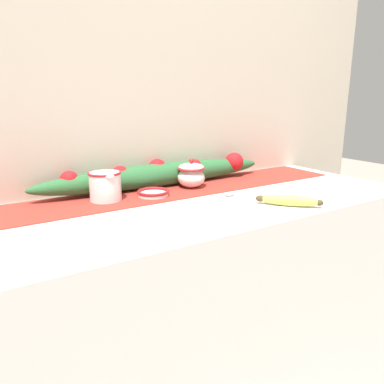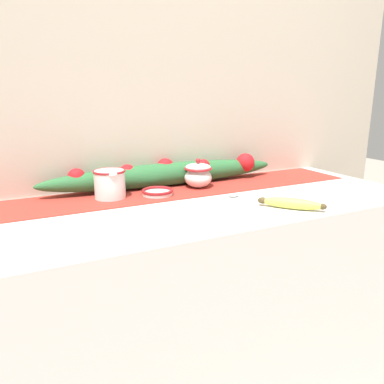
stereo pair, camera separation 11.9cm
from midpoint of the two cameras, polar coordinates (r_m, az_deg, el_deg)
The scene contains 9 objects.
countertop at distance 1.45m, azimuth 3.07°, elevation -19.05°, with size 1.58×0.61×0.91m, color silver.
back_wall at distance 1.50m, azimuth -2.80°, elevation 12.48°, with size 2.38×0.04×2.40m, color beige.
table_runner at distance 1.40m, azimuth -0.11°, elevation 0.23°, with size 1.45×0.25×0.00m, color #B23328.
cream_pitcher at distance 1.30m, azimuth -9.91°, elevation 1.36°, with size 0.11×0.13×0.10m.
sugar_bowl at distance 1.43m, azimuth 3.31°, elevation 2.64°, with size 0.11×0.11×0.11m.
small_dish at distance 1.33m, azimuth -2.76°, elevation -0.01°, with size 0.11×0.11×0.02m.
banana at distance 1.23m, azimuth 17.59°, elevation -1.71°, with size 0.16×0.17×0.04m.
spoon at distance 1.32m, azimuth 8.48°, elevation -0.66°, with size 0.17×0.05×0.01m.
poinsettia_garland at distance 1.46m, azimuth -1.26°, elevation 2.84°, with size 0.98×0.10×0.11m.
Camera 2 is at (-0.55, -1.08, 1.26)m, focal length 35.00 mm.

